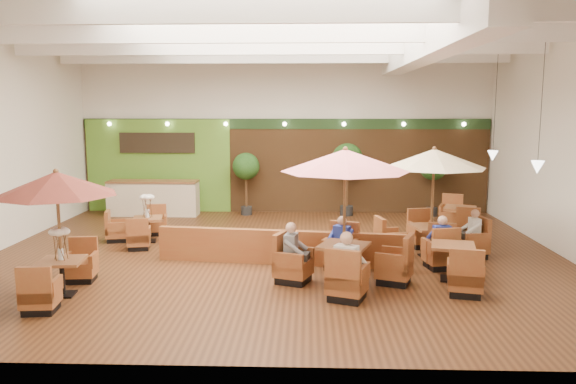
{
  "coord_description": "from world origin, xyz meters",
  "views": [
    {
      "loc": [
        0.8,
        -13.35,
        3.56
      ],
      "look_at": [
        0.3,
        0.5,
        1.5
      ],
      "focal_mm": 35.0,
      "sensor_mm": 36.0,
      "label": 1
    }
  ],
  "objects_px": {
    "table_5": "(459,220)",
    "diner_0": "(347,259)",
    "topiary_2": "(433,169)",
    "table_4": "(452,263)",
    "topiary_0": "(246,169)",
    "table_2": "(433,183)",
    "diner_2": "(293,247)",
    "table_3": "(140,226)",
    "topiary_1": "(347,162)",
    "diner_3": "(441,236)",
    "diner_1": "(341,237)",
    "service_counter": "(153,198)",
    "table_0": "(58,200)",
    "table_1": "(345,192)",
    "diner_4": "(473,228)",
    "booth_divider": "(279,247)"
  },
  "relations": [
    {
      "from": "topiary_2",
      "to": "table_3",
      "type": "bearing_deg",
      "value": -155.29
    },
    {
      "from": "diner_1",
      "to": "table_5",
      "type": "bearing_deg",
      "value": -103.64
    },
    {
      "from": "service_counter",
      "to": "topiary_1",
      "type": "height_order",
      "value": "topiary_1"
    },
    {
      "from": "table_1",
      "to": "diner_0",
      "type": "height_order",
      "value": "table_1"
    },
    {
      "from": "table_1",
      "to": "table_2",
      "type": "relative_size",
      "value": 1.08
    },
    {
      "from": "topiary_1",
      "to": "diner_3",
      "type": "distance_m",
      "value": 6.61
    },
    {
      "from": "table_2",
      "to": "diner_2",
      "type": "distance_m",
      "value": 4.04
    },
    {
      "from": "table_2",
      "to": "topiary_0",
      "type": "xyz_separation_m",
      "value": [
        -5.06,
        5.33,
        -0.25
      ]
    },
    {
      "from": "topiary_0",
      "to": "diner_0",
      "type": "xyz_separation_m",
      "value": [
        2.82,
        -8.48,
        -0.79
      ]
    },
    {
      "from": "topiary_1",
      "to": "table_3",
      "type": "bearing_deg",
      "value": -145.58
    },
    {
      "from": "table_3",
      "to": "diner_0",
      "type": "relative_size",
      "value": 2.73
    },
    {
      "from": "topiary_0",
      "to": "diner_1",
      "type": "height_order",
      "value": "topiary_0"
    },
    {
      "from": "table_5",
      "to": "table_2",
      "type": "bearing_deg",
      "value": -95.75
    },
    {
      "from": "diner_0",
      "to": "diner_4",
      "type": "bearing_deg",
      "value": 71.11
    },
    {
      "from": "table_0",
      "to": "diner_0",
      "type": "height_order",
      "value": "table_0"
    },
    {
      "from": "table_2",
      "to": "table_3",
      "type": "bearing_deg",
      "value": 157.9
    },
    {
      "from": "diner_0",
      "to": "diner_2",
      "type": "xyz_separation_m",
      "value": [
        -1.03,
        1.03,
        -0.02
      ]
    },
    {
      "from": "table_2",
      "to": "table_4",
      "type": "distance_m",
      "value": 2.34
    },
    {
      "from": "table_1",
      "to": "table_4",
      "type": "relative_size",
      "value": 1.08
    },
    {
      "from": "topiary_2",
      "to": "diner_3",
      "type": "distance_m",
      "value": 6.47
    },
    {
      "from": "table_3",
      "to": "table_4",
      "type": "relative_size",
      "value": 0.87
    },
    {
      "from": "table_5",
      "to": "topiary_2",
      "type": "bearing_deg",
      "value": 116.65
    },
    {
      "from": "diner_2",
      "to": "diner_4",
      "type": "distance_m",
      "value": 4.75
    },
    {
      "from": "table_1",
      "to": "topiary_2",
      "type": "relative_size",
      "value": 1.38
    },
    {
      "from": "table_1",
      "to": "table_4",
      "type": "distance_m",
      "value": 2.77
    },
    {
      "from": "diner_2",
      "to": "diner_3",
      "type": "height_order",
      "value": "diner_2"
    },
    {
      "from": "table_4",
      "to": "topiary_0",
      "type": "bearing_deg",
      "value": 138.21
    },
    {
      "from": "topiary_1",
      "to": "diner_1",
      "type": "height_order",
      "value": "topiary_1"
    },
    {
      "from": "table_5",
      "to": "diner_0",
      "type": "relative_size",
      "value": 3.15
    },
    {
      "from": "service_counter",
      "to": "diner_4",
      "type": "distance_m",
      "value": 10.49
    },
    {
      "from": "table_0",
      "to": "table_1",
      "type": "relative_size",
      "value": 0.84
    },
    {
      "from": "table_3",
      "to": "topiary_2",
      "type": "height_order",
      "value": "topiary_2"
    },
    {
      "from": "booth_divider",
      "to": "table_1",
      "type": "distance_m",
      "value": 2.48
    },
    {
      "from": "table_3",
      "to": "topiary_0",
      "type": "relative_size",
      "value": 1.12
    },
    {
      "from": "diner_3",
      "to": "table_4",
      "type": "bearing_deg",
      "value": -96.02
    },
    {
      "from": "table_2",
      "to": "table_4",
      "type": "bearing_deg",
      "value": -100.44
    },
    {
      "from": "table_4",
      "to": "diner_1",
      "type": "xyz_separation_m",
      "value": [
        -2.29,
        0.75,
        0.36
      ]
    },
    {
      "from": "table_3",
      "to": "topiary_1",
      "type": "distance_m",
      "value": 7.19
    },
    {
      "from": "table_3",
      "to": "diner_4",
      "type": "height_order",
      "value": "table_3"
    },
    {
      "from": "service_counter",
      "to": "table_2",
      "type": "bearing_deg",
      "value": -32.09
    },
    {
      "from": "table_2",
      "to": "table_5",
      "type": "height_order",
      "value": "table_2"
    },
    {
      "from": "booth_divider",
      "to": "diner_3",
      "type": "relative_size",
      "value": 7.58
    },
    {
      "from": "table_0",
      "to": "table_2",
      "type": "bearing_deg",
      "value": 15.24
    },
    {
      "from": "table_1",
      "to": "topiary_0",
      "type": "relative_size",
      "value": 1.39
    },
    {
      "from": "topiary_1",
      "to": "diner_3",
      "type": "xyz_separation_m",
      "value": [
        1.67,
        -6.31,
        -1.07
      ]
    },
    {
      "from": "table_0",
      "to": "diner_4",
      "type": "xyz_separation_m",
      "value": [
        8.66,
        3.09,
        -1.13
      ]
    },
    {
      "from": "booth_divider",
      "to": "topiary_0",
      "type": "height_order",
      "value": "topiary_0"
    },
    {
      "from": "table_5",
      "to": "topiary_2",
      "type": "relative_size",
      "value": 1.28
    },
    {
      "from": "booth_divider",
      "to": "diner_3",
      "type": "distance_m",
      "value": 3.66
    },
    {
      "from": "diner_2",
      "to": "table_4",
      "type": "bearing_deg",
      "value": 106.17
    }
  ]
}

